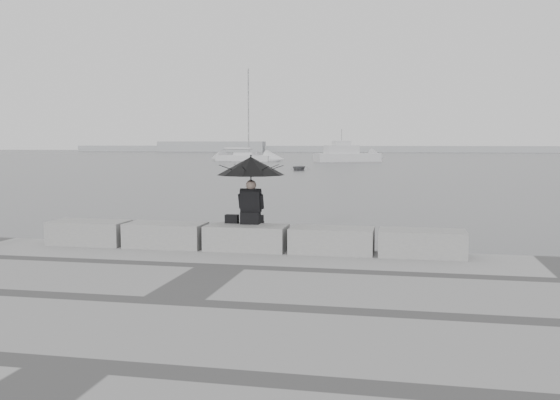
% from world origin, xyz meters
% --- Properties ---
extents(ground, '(360.00, 360.00, 0.00)m').
position_xyz_m(ground, '(0.00, 0.00, 0.00)').
color(ground, '#494B4E').
rests_on(ground, ground).
extents(promenade, '(34.00, 14.00, 0.50)m').
position_xyz_m(promenade, '(0.00, -7.00, 0.25)').
color(promenade, slate).
rests_on(promenade, ground).
extents(stone_block_far_left, '(1.60, 0.80, 0.50)m').
position_xyz_m(stone_block_far_left, '(-3.40, -0.45, 0.75)').
color(stone_block_far_left, gray).
rests_on(stone_block_far_left, promenade).
extents(stone_block_left, '(1.60, 0.80, 0.50)m').
position_xyz_m(stone_block_left, '(-1.70, -0.45, 0.75)').
color(stone_block_left, gray).
rests_on(stone_block_left, promenade).
extents(stone_block_centre, '(1.60, 0.80, 0.50)m').
position_xyz_m(stone_block_centre, '(0.00, -0.45, 0.75)').
color(stone_block_centre, gray).
rests_on(stone_block_centre, promenade).
extents(stone_block_right, '(1.60, 0.80, 0.50)m').
position_xyz_m(stone_block_right, '(1.70, -0.45, 0.75)').
color(stone_block_right, gray).
rests_on(stone_block_right, promenade).
extents(stone_block_far_right, '(1.60, 0.80, 0.50)m').
position_xyz_m(stone_block_far_right, '(3.40, -0.45, 0.75)').
color(stone_block_far_right, gray).
rests_on(stone_block_far_right, promenade).
extents(seated_person, '(1.37, 1.37, 1.39)m').
position_xyz_m(seated_person, '(0.02, -0.17, 2.04)').
color(seated_person, black).
rests_on(seated_person, stone_block_centre).
extents(bag, '(0.27, 0.15, 0.17)m').
position_xyz_m(bag, '(-0.38, -0.17, 1.09)').
color(bag, black).
rests_on(bag, stone_block_centre).
extents(distant_landmass, '(180.00, 8.00, 2.80)m').
position_xyz_m(distant_landmass, '(-8.14, 154.51, 0.90)').
color(distant_landmass, '#9B9EA0').
rests_on(distant_landmass, ground).
extents(sailboat_left, '(8.83, 4.72, 12.90)m').
position_xyz_m(sailboat_left, '(-19.24, 72.40, 0.51)').
color(sailboat_left, silver).
rests_on(sailboat_left, ground).
extents(motor_cruiser, '(9.09, 6.46, 4.50)m').
position_xyz_m(motor_cruiser, '(-4.92, 72.27, 0.89)').
color(motor_cruiser, silver).
rests_on(motor_cruiser, ground).
extents(dinghy, '(2.75, 1.17, 0.47)m').
position_xyz_m(dinghy, '(-7.03, 45.85, 0.23)').
color(dinghy, gray).
rests_on(dinghy, ground).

